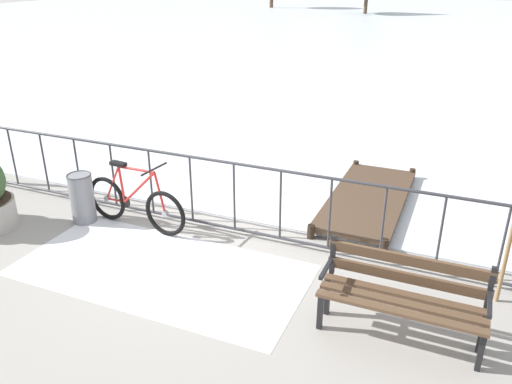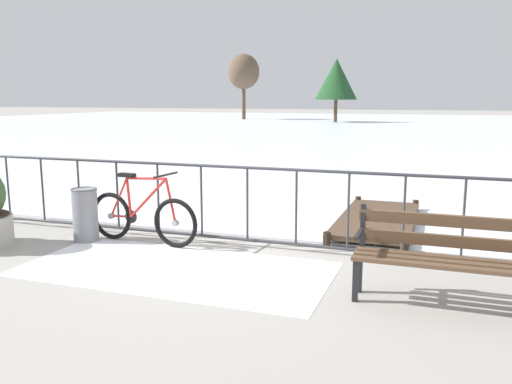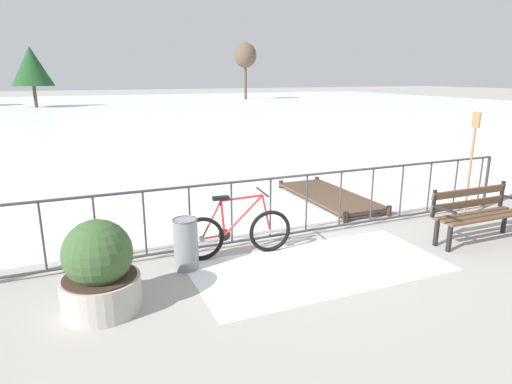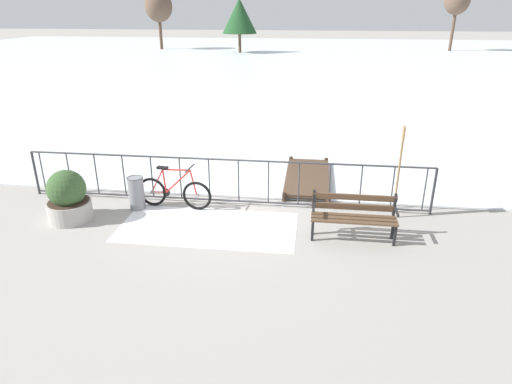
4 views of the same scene
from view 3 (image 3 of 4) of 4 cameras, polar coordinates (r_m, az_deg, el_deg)
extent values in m
plane|color=#9E9991|center=(7.41, 4.18, -5.96)|extent=(160.00, 160.00, 0.00)
cube|color=silver|center=(34.78, -18.11, 9.87)|extent=(80.00, 56.00, 0.03)
cube|color=white|center=(6.40, 8.31, -9.54)|extent=(3.57, 1.73, 0.01)
cylinder|color=#38383D|center=(7.10, 4.34, 1.98)|extent=(9.00, 0.04, 0.04)
cylinder|color=#38383D|center=(7.38, 4.20, -5.38)|extent=(9.00, 0.04, 0.04)
cylinder|color=#38383D|center=(10.08, 27.64, 1.11)|extent=(0.06, 0.06, 1.05)
cylinder|color=#38383D|center=(6.49, -25.90, -5.25)|extent=(0.03, 0.03, 0.97)
cylinder|color=#38383D|center=(6.48, -20.03, -4.66)|extent=(0.03, 0.03, 0.97)
cylinder|color=#38383D|center=(6.53, -14.22, -4.02)|extent=(0.03, 0.03, 0.97)
cylinder|color=#38383D|center=(6.66, -8.56, -3.37)|extent=(0.03, 0.03, 0.97)
cylinder|color=#38383D|center=(6.84, -3.18, -2.71)|extent=(0.03, 0.03, 0.97)
cylinder|color=#38383D|center=(7.08, 1.88, -2.07)|extent=(0.03, 0.03, 0.97)
cylinder|color=#38383D|center=(7.38, 6.56, -1.47)|extent=(0.03, 0.03, 0.97)
cylinder|color=#38383D|center=(7.72, 10.85, -0.90)|extent=(0.03, 0.03, 0.97)
cylinder|color=#38383D|center=(8.10, 14.76, -0.38)|extent=(0.03, 0.03, 0.97)
cylinder|color=#38383D|center=(8.52, 18.30, 0.09)|extent=(0.03, 0.03, 0.97)
cylinder|color=#38383D|center=(8.97, 21.50, 0.51)|extent=(0.03, 0.03, 0.97)
cylinder|color=#38383D|center=(9.44, 24.39, 0.90)|extent=(0.03, 0.03, 0.97)
cylinder|color=#38383D|center=(9.93, 27.00, 1.24)|extent=(0.03, 0.03, 0.97)
torus|color=black|center=(6.48, -7.00, -6.03)|extent=(0.66, 0.12, 0.66)
cylinder|color=gray|center=(6.48, -7.00, -6.03)|extent=(0.08, 0.07, 0.08)
torus|color=black|center=(6.74, 1.83, -5.09)|extent=(0.66, 0.12, 0.66)
cylinder|color=gray|center=(6.74, 1.83, -5.09)|extent=(0.08, 0.07, 0.08)
cylinder|color=red|center=(6.45, -4.33, -3.38)|extent=(0.08, 0.04, 0.53)
cylinder|color=red|center=(6.52, -1.64, -3.00)|extent=(0.61, 0.09, 0.59)
cylinder|color=red|center=(6.44, -1.83, -0.77)|extent=(0.63, 0.09, 0.07)
cylinder|color=red|center=(6.51, -5.54, -5.80)|extent=(0.34, 0.06, 0.05)
cylinder|color=red|center=(6.41, -5.79, -3.61)|extent=(0.32, 0.06, 0.56)
cylinder|color=red|center=(6.62, 1.33, -2.79)|extent=(0.16, 0.05, 0.59)
cube|color=black|center=(6.35, -4.56, -0.79)|extent=(0.25, 0.12, 0.05)
cylinder|color=black|center=(6.51, 0.83, 0.01)|extent=(0.08, 0.52, 0.03)
cylinder|color=black|center=(6.54, -4.10, -5.57)|extent=(0.18, 0.04, 0.18)
cube|color=brown|center=(8.05, 26.19, -2.49)|extent=(1.60, 0.11, 0.04)
cube|color=brown|center=(7.95, 27.01, -2.78)|extent=(1.60, 0.11, 0.04)
cube|color=brown|center=(7.86, 27.86, -3.08)|extent=(1.60, 0.11, 0.04)
cube|color=brown|center=(8.07, 25.79, -1.36)|extent=(1.60, 0.06, 0.12)
cube|color=brown|center=(8.02, 25.95, 0.01)|extent=(1.60, 0.06, 0.12)
cube|color=black|center=(8.67, 29.45, -3.25)|extent=(0.05, 0.06, 0.44)
cube|color=black|center=(8.62, 29.21, -0.22)|extent=(0.05, 0.04, 0.45)
cube|color=black|center=(7.38, 23.74, -5.49)|extent=(0.05, 0.06, 0.44)
cube|color=black|center=(7.55, 22.30, -4.89)|extent=(0.05, 0.06, 0.44)
cube|color=black|center=(7.50, 22.01, -1.42)|extent=(0.05, 0.04, 0.45)
cube|color=black|center=(7.34, 23.35, -2.10)|extent=(0.04, 0.40, 0.04)
cylinder|color=#ADA8A0|center=(5.49, -19.35, -12.29)|extent=(0.89, 0.89, 0.40)
cylinder|color=#38281E|center=(5.40, -19.54, -10.28)|extent=(0.82, 0.82, 0.02)
sphere|color=#38562D|center=(5.29, -19.81, -7.51)|extent=(0.78, 0.78, 0.78)
cylinder|color=gray|center=(6.23, -9.06, -6.70)|extent=(0.34, 0.34, 0.72)
torus|color=#494A4E|center=(6.11, -9.20, -3.55)|extent=(0.35, 0.35, 0.02)
cylinder|color=#937047|center=(9.23, 25.91, 2.25)|extent=(0.04, 0.04, 1.70)
cube|color=#937047|center=(9.09, 26.62, 8.35)|extent=(0.03, 0.16, 0.28)
cube|color=#4C3828|center=(9.61, 9.45, -0.46)|extent=(1.10, 2.69, 0.06)
cylinder|color=#35271C|center=(8.28, 11.53, -3.22)|extent=(0.10, 0.10, 0.20)
cylinder|color=#35271C|center=(8.86, 16.82, -2.36)|extent=(0.10, 0.10, 0.20)
cylinder|color=#35271C|center=(10.51, 3.23, 0.93)|extent=(0.10, 0.10, 0.20)
cylinder|color=#35271C|center=(10.97, 7.87, 1.42)|extent=(0.10, 0.10, 0.20)
cylinder|color=brown|center=(41.44, -26.77, 11.76)|extent=(0.27, 0.27, 2.95)
cone|color=#1E4723|center=(41.43, -27.07, 14.32)|extent=(3.26, 3.26, 3.13)
cylinder|color=brown|center=(49.43, -1.37, 14.15)|extent=(0.29, 0.29, 3.96)
ellipsoid|color=brown|center=(49.47, -1.39, 17.27)|extent=(2.39, 2.39, 2.62)
camera|label=1|loc=(6.35, 65.19, 13.85)|focal=36.00mm
camera|label=2|loc=(5.98, 68.69, -1.21)|focal=37.31mm
camera|label=4|loc=(6.09, 100.44, 12.04)|focal=31.33mm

